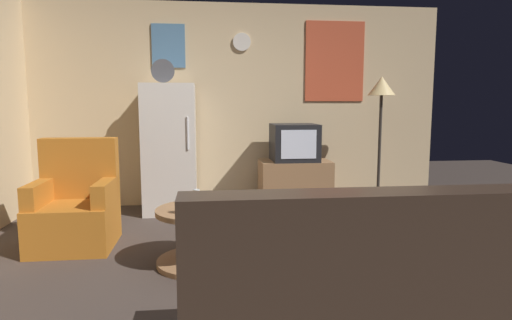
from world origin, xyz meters
TOP-DOWN VIEW (x-y plane):
  - ground_plane at (0.00, 0.00)m, footprint 12.00×12.00m
  - wall_with_art at (0.01, 2.45)m, footprint 5.20×0.12m
  - fridge at (-0.81, 2.04)m, footprint 0.60×0.62m
  - tv_stand at (0.67, 2.00)m, footprint 0.84×0.53m
  - crt_tv at (0.66, 2.00)m, footprint 0.54×0.51m
  - standing_lamp at (1.66, 1.85)m, footprint 0.32×0.32m
  - coffee_table at (-0.44, 0.26)m, footprint 0.72×0.72m
  - wine_glass at (-0.48, 0.28)m, footprint 0.05×0.05m
  - mug_ceramic_white at (-0.51, 0.41)m, footprint 0.08×0.08m
  - mug_ceramic_tan at (-0.59, 0.12)m, footprint 0.08×0.08m
  - remote_control at (-0.35, 0.11)m, footprint 0.16×0.08m
  - armchair at (-1.57, 0.86)m, footprint 0.68×0.68m
  - couch at (0.33, -1.23)m, footprint 1.70×0.80m

SIDE VIEW (x-z plane):
  - ground_plane at x=0.00m, z-range 0.00..0.00m
  - coffee_table at x=-0.44m, z-range 0.00..0.45m
  - tv_stand at x=0.67m, z-range 0.00..0.59m
  - couch at x=0.33m, z-range -0.15..0.77m
  - armchair at x=-1.57m, z-range -0.14..0.82m
  - remote_control at x=-0.35m, z-range 0.45..0.48m
  - mug_ceramic_white at x=-0.51m, z-range 0.45..0.54m
  - mug_ceramic_tan at x=-0.59m, z-range 0.45..0.54m
  - wine_glass at x=-0.48m, z-range 0.45..0.60m
  - fridge at x=-0.81m, z-range -0.13..1.64m
  - crt_tv at x=0.66m, z-range 0.59..1.03m
  - wall_with_art at x=0.01m, z-range 0.01..2.51m
  - standing_lamp at x=1.66m, z-range 0.56..2.15m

